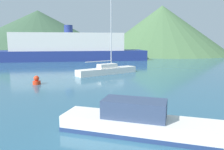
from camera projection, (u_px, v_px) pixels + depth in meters
name	position (u px, v px, depth m)	size (l,w,h in m)	color
motorboat_near	(164.00, 127.00, 9.31)	(9.18, 4.18, 1.95)	white
sailboat_inner	(107.00, 70.00, 27.15)	(7.48, 5.98, 9.25)	white
ferry_distant	(69.00, 48.00, 46.12)	(33.01, 12.12, 7.32)	navy
buoy_marker	(36.00, 81.00, 20.68)	(0.73, 0.73, 0.84)	red
hill_west	(38.00, 32.00, 71.11)	(53.59, 53.59, 13.79)	#38563D
hill_central	(161.00, 30.00, 68.86)	(40.86, 40.86, 14.95)	#476B42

